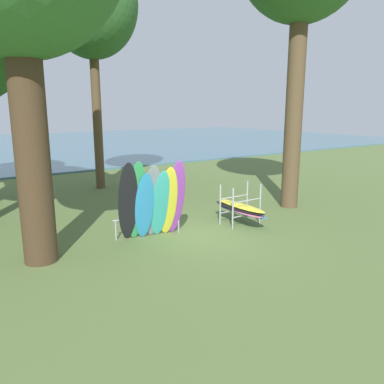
% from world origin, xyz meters
% --- Properties ---
extents(ground_plane, '(80.00, 80.00, 0.00)m').
position_xyz_m(ground_plane, '(0.00, 0.00, 0.00)').
color(ground_plane, '#566B38').
extents(lake_water, '(80.00, 36.00, 0.10)m').
position_xyz_m(lake_water, '(0.00, 30.49, 0.05)').
color(lake_water, '#477084').
rests_on(lake_water, ground).
extents(tree_mid_behind, '(3.84, 3.84, 9.94)m').
position_xyz_m(tree_mid_behind, '(0.26, 7.83, 7.67)').
color(tree_mid_behind, brown).
rests_on(tree_mid_behind, ground).
extents(leaning_board_pile, '(2.00, 1.04, 2.23)m').
position_xyz_m(leaning_board_pile, '(-1.10, 0.34, 1.04)').
color(leaning_board_pile, black).
rests_on(leaning_board_pile, ground).
extents(board_storage_rack, '(1.15, 2.13, 1.25)m').
position_xyz_m(board_storage_rack, '(1.82, 0.09, 0.50)').
color(board_storage_rack, '#9EA0A5').
rests_on(board_storage_rack, ground).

